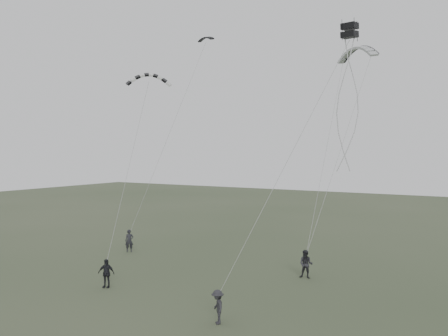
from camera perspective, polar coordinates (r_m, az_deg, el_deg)
The scene contains 9 objects.
ground at distance 26.15m, azimuth -9.34°, elevation -15.94°, with size 140.00×140.00×0.00m, color #36432B.
flyer_left at distance 36.69m, azimuth -12.26°, elevation -9.27°, with size 0.66×0.43×1.81m, color black.
flyer_right at distance 29.09m, azimuth 10.66°, elevation -12.24°, with size 0.88×0.68×1.81m, color #232327.
flyer_center at distance 27.69m, azimuth -15.14°, elevation -13.12°, with size 1.00×0.42×1.71m, color black.
flyer_far at distance 21.52m, azimuth -0.84°, elevation -17.68°, with size 1.03×0.59×1.60m, color #242328.
kite_dark_small at distance 39.65m, azimuth -2.39°, elevation 16.66°, with size 1.55×0.46×0.51m, color black, non-canonical shape.
kite_pale_large at distance 36.24m, azimuth 16.95°, elevation 14.79°, with size 3.40×0.77×1.44m, color #A1A3A6, non-canonical shape.
kite_striped at distance 32.72m, azimuth -9.79°, elevation 11.92°, with size 3.18×0.80×1.23m, color black, non-canonical shape.
kite_box at distance 24.83m, azimuth 16.09°, elevation 16.88°, with size 0.73×0.73×0.75m, color black, non-canonical shape.
Camera 1 is at (15.89, -19.15, 8.04)m, focal length 35.00 mm.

